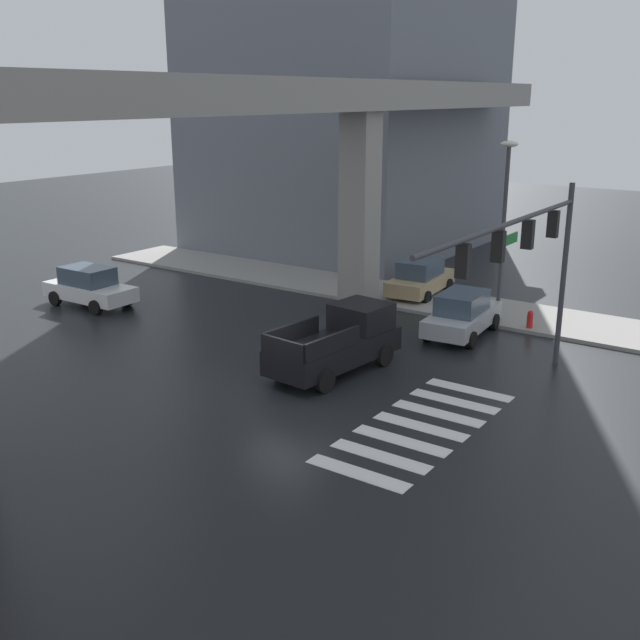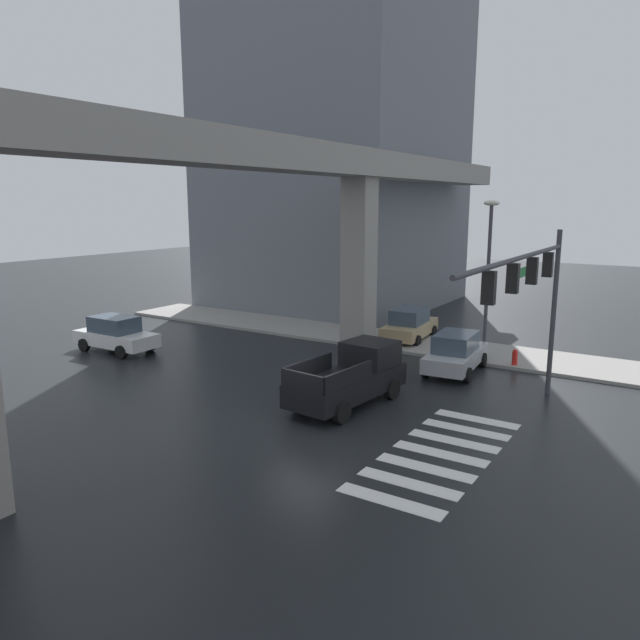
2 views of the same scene
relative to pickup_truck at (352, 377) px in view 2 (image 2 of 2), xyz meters
name	(u,v)px [view 2 (image 2 of 2)]	position (x,y,z in m)	size (l,w,h in m)	color
ground_plane	(303,421)	(-2.51, 0.43, -0.99)	(120.00, 120.00, 0.00)	black
crosswalk_stripes	(440,454)	(-2.51, -4.37, -0.98)	(7.15, 2.80, 0.01)	silver
elevated_overpass	(227,177)	(-2.51, 3.46, 7.01)	(51.52, 1.93, 9.50)	gray
sidewalk_east	(401,342)	(9.45, 2.43, -0.91)	(4.00, 36.00, 0.15)	gray
pickup_truck	(352,377)	(0.00, 0.00, 0.00)	(5.26, 2.46, 2.08)	black
sedan_tan	(410,325)	(10.22, 2.33, -0.14)	(4.43, 2.23, 1.72)	tan
sedan_silver	(456,353)	(5.85, -1.76, -0.14)	(4.42, 2.22, 1.72)	#A8AAAF
sedan_white	(116,334)	(0.45, 13.48, -0.14)	(2.02, 4.33, 1.72)	silver
traffic_signal_mast	(532,283)	(1.10, -5.79, 3.69)	(10.89, 0.32, 6.20)	#38383D
street_lamp_near_corner	(489,262)	(8.25, -2.23, 3.57)	(0.44, 0.70, 7.24)	#38383D
fire_hydrant	(515,359)	(7.85, -3.74, -0.56)	(0.24, 0.24, 0.85)	red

